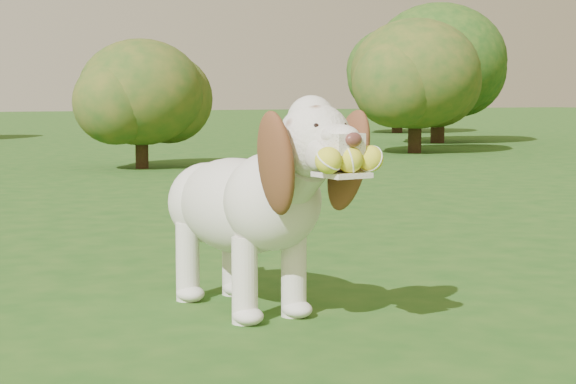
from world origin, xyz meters
TOP-DOWN VIEW (x-y plane):
  - ground at (0.00, 0.00)m, footprint 80.00×80.00m
  - dog at (-0.58, 0.38)m, footprint 0.39×1.11m
  - shrub_d at (5.25, 7.28)m, footprint 1.61×1.61m
  - shrub_f at (7.06, 9.13)m, footprint 2.02×2.02m
  - shrub_c at (1.37, 6.54)m, footprint 1.23×1.23m
  - shrub_h at (8.82, 12.60)m, footprint 1.96×1.96m

SIDE VIEW (x-z plane):
  - ground at x=0.00m, z-range 0.00..0.00m
  - dog at x=-0.58m, z-range 0.02..0.75m
  - shrub_c at x=1.37m, z-range 0.11..1.38m
  - shrub_d at x=5.25m, z-range 0.15..1.82m
  - shrub_h at x=8.82m, z-range 0.18..2.21m
  - shrub_f at x=7.06m, z-range 0.18..2.28m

